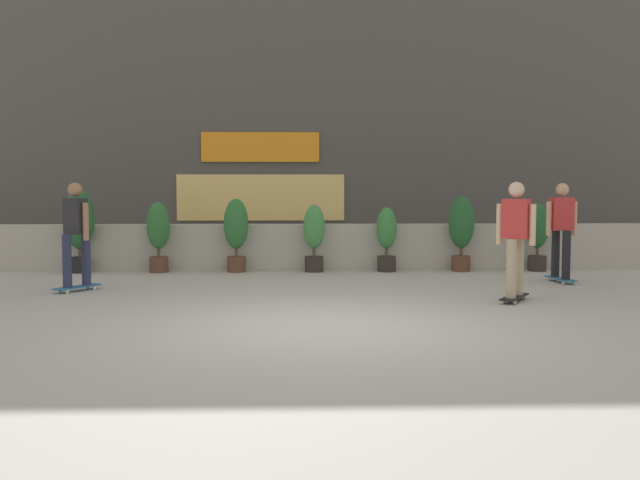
% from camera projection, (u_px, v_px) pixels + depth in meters
% --- Properties ---
extents(ground_plane, '(48.00, 48.00, 0.00)m').
position_uv_depth(ground_plane, '(324.00, 326.00, 8.33)').
color(ground_plane, '#B2AFA8').
extents(planter_wall, '(18.00, 0.40, 0.90)m').
position_uv_depth(planter_wall, '(313.00, 247.00, 14.28)').
color(planter_wall, '#B2ADA3').
rests_on(planter_wall, ground).
extents(building_backdrop, '(20.00, 2.08, 6.50)m').
position_uv_depth(building_backdrop, '(309.00, 124.00, 18.07)').
color(building_backdrop, '#4C4947').
rests_on(building_backdrop, ground).
extents(potted_plant_0, '(0.57, 0.57, 1.61)m').
position_uv_depth(potted_plant_0, '(79.00, 223.00, 13.66)').
color(potted_plant_0, black).
rests_on(potted_plant_0, ground).
extents(potted_plant_1, '(0.44, 0.44, 1.35)m').
position_uv_depth(potted_plant_1, '(158.00, 233.00, 13.72)').
color(potted_plant_1, brown).
rests_on(potted_plant_1, ground).
extents(potted_plant_2, '(0.47, 0.47, 1.41)m').
position_uv_depth(potted_plant_2, '(236.00, 230.00, 13.76)').
color(potted_plant_2, brown).
rests_on(potted_plant_2, ground).
extents(potted_plant_3, '(0.41, 0.41, 1.30)m').
position_uv_depth(potted_plant_3, '(314.00, 235.00, 13.82)').
color(potted_plant_3, '#2D2823').
rests_on(potted_plant_3, ground).
extents(potted_plant_4, '(0.39, 0.39, 1.25)m').
position_uv_depth(potted_plant_4, '(387.00, 237.00, 13.86)').
color(potted_plant_4, '#2D2823').
rests_on(potted_plant_4, ground).
extents(potted_plant_5, '(0.49, 0.49, 1.46)m').
position_uv_depth(potted_plant_5, '(461.00, 228.00, 13.90)').
color(potted_plant_5, brown).
rests_on(potted_plant_5, ground).
extents(potted_plant_6, '(0.43, 0.43, 1.32)m').
position_uv_depth(potted_plant_6, '(538.00, 233.00, 13.95)').
color(potted_plant_6, '#2D2823').
rests_on(potted_plant_6, ground).
extents(skater_mid_plaza, '(0.55, 0.82, 1.70)m').
position_uv_depth(skater_mid_plaza, '(561.00, 228.00, 12.21)').
color(skater_mid_plaza, '#266699').
rests_on(skater_mid_plaza, ground).
extents(skater_by_wall_left, '(0.60, 0.78, 1.70)m').
position_uv_depth(skater_by_wall_left, '(516.00, 235.00, 10.11)').
color(skater_by_wall_left, black).
rests_on(skater_by_wall_left, ground).
extents(skater_far_right, '(0.62, 0.77, 1.70)m').
position_uv_depth(skater_far_right, '(76.00, 231.00, 11.15)').
color(skater_far_right, '#266699').
rests_on(skater_far_right, ground).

